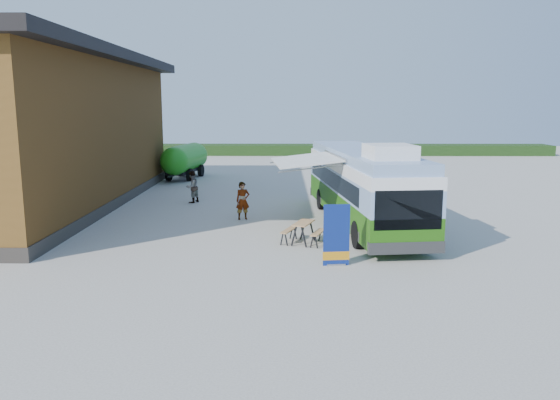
{
  "coord_description": "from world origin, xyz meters",
  "views": [
    {
      "loc": [
        1.58,
        -16.57,
        4.94
      ],
      "look_at": [
        1.44,
        3.63,
        1.4
      ],
      "focal_mm": 35.0,
      "sensor_mm": 36.0,
      "label": 1
    }
  ],
  "objects_px": {
    "banner": "(336,241)",
    "picnic_table": "(303,228)",
    "person_a": "(243,201)",
    "person_b": "(192,187)",
    "slurry_tanker": "(185,159)",
    "bus": "(362,184)"
  },
  "relations": [
    {
      "from": "banner",
      "to": "picnic_table",
      "type": "relative_size",
      "value": 1.14
    },
    {
      "from": "person_a",
      "to": "person_b",
      "type": "height_order",
      "value": "person_a"
    },
    {
      "from": "banner",
      "to": "picnic_table",
      "type": "height_order",
      "value": "banner"
    },
    {
      "from": "picnic_table",
      "to": "person_b",
      "type": "xyz_separation_m",
      "value": [
        -5.39,
        8.28,
        0.23
      ]
    },
    {
      "from": "picnic_table",
      "to": "person_b",
      "type": "relative_size",
      "value": 1.05
    },
    {
      "from": "person_a",
      "to": "person_b",
      "type": "xyz_separation_m",
      "value": [
        -2.9,
        4.1,
        -0.02
      ]
    },
    {
      "from": "picnic_table",
      "to": "slurry_tanker",
      "type": "bearing_deg",
      "value": 132.64
    },
    {
      "from": "picnic_table",
      "to": "bus",
      "type": "bearing_deg",
      "value": 71.75
    },
    {
      "from": "banner",
      "to": "slurry_tanker",
      "type": "xyz_separation_m",
      "value": [
        -8.3,
        20.29,
        0.53
      ]
    },
    {
      "from": "banner",
      "to": "picnic_table",
      "type": "distance_m",
      "value": 2.89
    },
    {
      "from": "person_b",
      "to": "slurry_tanker",
      "type": "xyz_separation_m",
      "value": [
        -2.0,
        9.28,
        0.51
      ]
    },
    {
      "from": "picnic_table",
      "to": "person_a",
      "type": "bearing_deg",
      "value": 140.64
    },
    {
      "from": "bus",
      "to": "picnic_table",
      "type": "xyz_separation_m",
      "value": [
        -2.55,
        -3.26,
        -1.13
      ]
    },
    {
      "from": "bus",
      "to": "slurry_tanker",
      "type": "distance_m",
      "value": 17.42
    },
    {
      "from": "bus",
      "to": "banner",
      "type": "xyz_separation_m",
      "value": [
        -1.63,
        -5.99,
        -0.92
      ]
    },
    {
      "from": "bus",
      "to": "person_a",
      "type": "xyz_separation_m",
      "value": [
        -5.04,
        0.92,
        -0.89
      ]
    },
    {
      "from": "slurry_tanker",
      "to": "person_a",
      "type": "bearing_deg",
      "value": -61.05
    },
    {
      "from": "picnic_table",
      "to": "person_b",
      "type": "height_order",
      "value": "person_b"
    },
    {
      "from": "bus",
      "to": "picnic_table",
      "type": "relative_size",
      "value": 7.0
    },
    {
      "from": "bus",
      "to": "banner",
      "type": "distance_m",
      "value": 6.27
    },
    {
      "from": "picnic_table",
      "to": "person_a",
      "type": "xyz_separation_m",
      "value": [
        -2.49,
        4.18,
        0.24
      ]
    },
    {
      "from": "picnic_table",
      "to": "person_a",
      "type": "distance_m",
      "value": 4.87
    }
  ]
}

